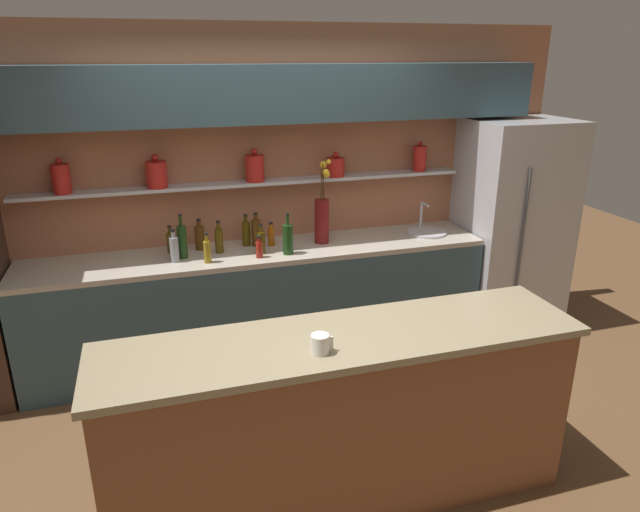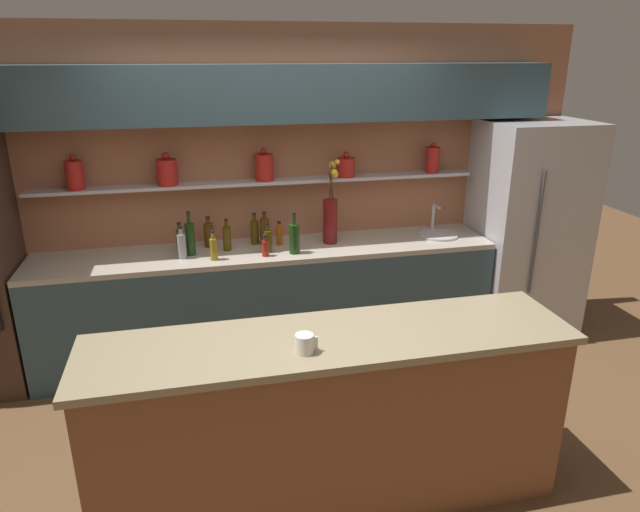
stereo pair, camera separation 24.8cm
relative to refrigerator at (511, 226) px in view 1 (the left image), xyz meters
The scene contains 20 objects.
ground_plane 2.65m from the refrigerator, 151.07° to the right, with size 12.00×12.00×0.00m, color brown.
back_wall_unit 2.29m from the refrigerator, behind, with size 5.20×0.44×2.60m.
back_counter_unit 2.31m from the refrigerator, behind, with size 3.62×0.62×0.92m.
island_counter 2.78m from the refrigerator, 142.11° to the right, with size 2.53×0.61×1.02m.
refrigerator is the anchor object (origin of this frame).
flower_vase 1.75m from the refrigerator, behind, with size 0.13×0.13×0.68m.
sink_fixture 0.81m from the refrigerator, behind, with size 0.33×0.33×0.25m.
bottle_oil_0 2.35m from the refrigerator, behind, with size 0.06×0.06×0.26m.
bottle_oil_1 2.27m from the refrigerator, behind, with size 0.06×0.06×0.23m.
bottle_oil_2 2.57m from the refrigerator, behind, with size 0.06×0.06×0.25m.
bottle_wine_3 2.85m from the refrigerator, behind, with size 0.07×0.07×0.34m.
bottle_oil_4 2.93m from the refrigerator, behind, with size 0.06×0.06×0.22m.
bottle_sauce_5 2.30m from the refrigerator, behind, with size 0.05×0.05×0.17m.
bottle_spirit_6 2.71m from the refrigerator, behind, with size 0.08×0.08×0.25m.
bottle_wine_7 2.08m from the refrigerator, behind, with size 0.08×0.08×0.32m.
bottle_sauce_8 2.15m from the refrigerator, behind, with size 0.05×0.05×0.19m.
bottle_spirit_9 2.91m from the refrigerator, behind, with size 0.07×0.07×0.25m.
bottle_oil_10 2.69m from the refrigerator, behind, with size 0.05×0.05×0.23m.
bottle_spirit_11 2.27m from the refrigerator, behind, with size 0.07×0.07×0.27m.
coffee_mug 2.97m from the refrigerator, 142.08° to the right, with size 0.11×0.09×0.10m.
Camera 1 is at (-0.88, -2.93, 2.38)m, focal length 32.00 mm.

